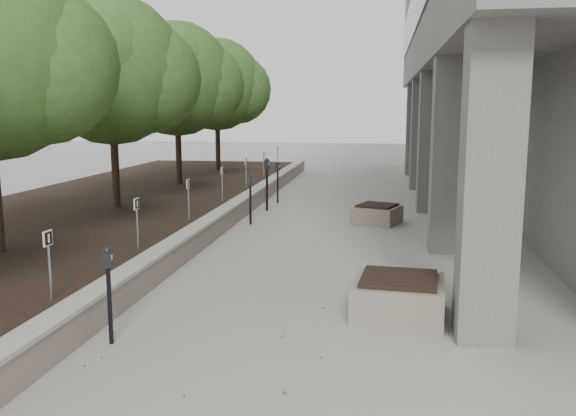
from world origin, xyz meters
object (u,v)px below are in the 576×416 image
Objects in this scene: parking_meter_5 at (267,185)px; parking_meter_3 at (250,200)px; planter_front at (399,296)px; parking_meter_4 at (278,183)px; planter_back at (377,214)px; crabapple_tree_3 at (112,102)px; crabapple_tree_5 at (217,104)px; parking_meter_2 at (109,296)px; crabapple_tree_4 at (177,103)px.

parking_meter_3 is at bearing -73.93° from parking_meter_5.
parking_meter_5 is 9.43m from planter_front.
parking_meter_4 is 4.34m from planter_back.
planter_front is (7.14, -6.31, -2.82)m from crabapple_tree_3.
crabapple_tree_5 reaches higher than planter_back.
crabapple_tree_5 is at bearing 90.63° from parking_meter_3.
parking_meter_2 is 10.32m from parking_meter_5.
crabapple_tree_5 reaches higher than parking_meter_3.
crabapple_tree_5 is at bearing 126.58° from planter_back.
crabapple_tree_4 is 1.00× the size of crabapple_tree_5.
parking_meter_3 is 3.31m from planter_back.
crabapple_tree_3 is 5.00m from crabapple_tree_4.
planter_front is (7.14, -16.31, -2.82)m from crabapple_tree_5.
planter_back is at bearing -23.19° from parking_meter_4.
planter_back is at bearing -31.25° from crabapple_tree_4.
parking_meter_5 is at bearing 83.64° from parking_meter_2.
parking_meter_3 reaches higher than parking_meter_2.
crabapple_tree_3 is 5.08× the size of planter_back.
parking_meter_2 is 8.15m from parking_meter_3.
planter_front is at bearing -80.30° from parking_meter_3.
parking_meter_2 is 1.18× the size of planter_back.
parking_meter_4 is at bearing 104.05° from parking_meter_5.
parking_meter_2 is at bearing -110.24° from planter_back.
parking_meter_2 is 0.98× the size of parking_meter_4.
planter_back is at bearing -8.41° from parking_meter_5.
crabapple_tree_5 is (0.00, 5.00, 0.00)m from crabapple_tree_4.
parking_meter_3 is 0.83× the size of parking_meter_5.
parking_meter_5 reaches higher than parking_meter_2.
crabapple_tree_3 is at bearing -90.00° from crabapple_tree_5.
crabapple_tree_5 is 3.53× the size of parking_meter_5.
planter_back is (3.22, 0.69, -0.39)m from parking_meter_3.
crabapple_tree_3 is 9.01m from parking_meter_2.
parking_meter_3 is 2.18m from parking_meter_5.
crabapple_tree_4 is 4.25× the size of parking_meter_3.
crabapple_tree_3 is at bearing -129.51° from parking_meter_5.
crabapple_tree_5 is 7.53m from parking_meter_4.
crabapple_tree_5 is 10.69m from parking_meter_3.
parking_meter_3 is 7.47m from planter_front.
parking_meter_2 is 0.99× the size of parking_meter_3.
crabapple_tree_5 is at bearing 140.63° from parking_meter_4.
parking_meter_3 is at bearing 83.68° from parking_meter_2.
crabapple_tree_3 is 10.00m from crabapple_tree_5.
crabapple_tree_3 is 1.00× the size of crabapple_tree_4.
parking_meter_2 is at bearing -70.41° from parking_meter_4.
parking_meter_4 is (0.12, 11.79, 0.02)m from parking_meter_2.
crabapple_tree_5 is 18.03m from planter_front.
parking_meter_3 is at bearing 118.91° from planter_front.
parking_meter_5 is (0.02, 2.17, 0.13)m from parking_meter_3.
parking_meter_2 reaches higher than planter_front.
planter_back is (3.26, 8.83, -0.38)m from parking_meter_2.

